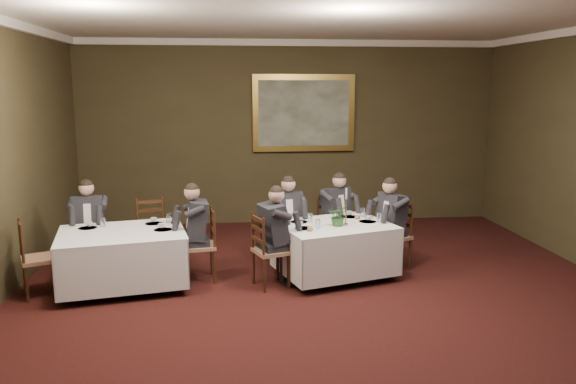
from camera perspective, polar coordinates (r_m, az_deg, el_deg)
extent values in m
plane|color=black|center=(6.47, 5.09, -13.46)|extent=(10.00, 10.00, 0.00)
cube|color=#36301B|center=(10.89, 0.16, 6.01)|extent=(8.00, 0.10, 3.50)
cube|color=white|center=(10.83, 0.19, 14.93)|extent=(8.00, 0.10, 0.12)
cube|color=black|center=(7.82, 4.77, -3.51)|extent=(1.69, 1.45, 0.04)
cube|color=white|center=(7.81, 4.77, -3.33)|extent=(1.77, 1.52, 0.02)
cube|color=white|center=(7.90, 4.74, -5.66)|extent=(1.79, 1.55, 0.65)
cube|color=black|center=(7.71, -16.55, -4.13)|extent=(1.74, 1.43, 0.04)
cube|color=white|center=(7.70, -16.56, -3.95)|extent=(1.81, 1.50, 0.02)
cube|color=white|center=(7.79, -16.43, -6.30)|extent=(1.83, 1.52, 0.65)
cube|color=#8E6548|center=(8.38, -0.14, -4.22)|extent=(0.52, 0.50, 0.05)
cube|color=black|center=(8.50, -0.53, -2.31)|extent=(0.38, 0.11, 0.54)
cube|color=black|center=(8.30, -0.14, -1.71)|extent=(0.47, 0.39, 0.55)
sphere|color=tan|center=(8.22, -0.14, 0.87)|extent=(0.25, 0.25, 0.21)
cube|color=#8E6548|center=(8.72, 4.80, -3.67)|extent=(0.59, 0.58, 0.05)
cube|color=black|center=(8.80, 4.02, -1.88)|extent=(0.35, 0.21, 0.54)
cube|color=black|center=(8.63, 4.84, -1.26)|extent=(0.52, 0.48, 0.55)
sphere|color=tan|center=(8.56, 4.88, 1.23)|extent=(0.29, 0.29, 0.21)
cube|color=#8E6548|center=(7.51, -1.72, -6.02)|extent=(0.54, 0.56, 0.05)
cube|color=black|center=(7.37, -3.08, -4.38)|extent=(0.16, 0.37, 0.54)
cube|color=black|center=(7.41, -1.74, -3.24)|extent=(0.43, 0.50, 0.55)
sphere|color=tan|center=(7.32, -1.76, -0.36)|extent=(0.27, 0.27, 0.21)
cube|color=#8E6548|center=(8.34, 10.54, -4.48)|extent=(0.57, 0.58, 0.05)
cube|color=black|center=(8.41, 11.57, -2.67)|extent=(0.19, 0.36, 0.54)
cube|color=black|center=(8.26, 10.63, -1.96)|extent=(0.46, 0.51, 0.55)
sphere|color=tan|center=(8.18, 10.72, 0.63)|extent=(0.28, 0.28, 0.21)
cube|color=#8E6548|center=(8.58, -19.42, -4.50)|extent=(0.48, 0.46, 0.05)
cube|color=black|center=(8.70, -19.36, -2.62)|extent=(0.38, 0.07, 0.54)
cube|color=black|center=(8.49, -19.58, -2.05)|extent=(0.45, 0.35, 0.55)
sphere|color=tan|center=(8.42, -19.74, 0.47)|extent=(0.23, 0.23, 0.21)
cube|color=#8E6548|center=(8.57, -13.60, -4.19)|extent=(0.53, 0.52, 0.05)
cube|color=black|center=(8.70, -13.84, -2.32)|extent=(0.37, 0.13, 0.54)
cube|color=#8E6548|center=(7.83, -8.98, -5.43)|extent=(0.47, 0.49, 0.05)
cube|color=black|center=(7.78, -7.64, -3.63)|extent=(0.08, 0.38, 0.54)
cube|color=black|center=(7.74, -9.06, -2.76)|extent=(0.36, 0.46, 0.55)
sphere|color=tan|center=(7.66, -9.14, 0.00)|extent=(0.23, 0.23, 0.21)
cube|color=#8E6548|center=(7.84, -23.93, -6.23)|extent=(0.55, 0.57, 0.05)
cube|color=black|center=(7.77, -25.46, -4.63)|extent=(0.17, 0.36, 0.54)
imported|color=#2D5926|center=(7.68, 5.16, -2.33)|extent=(0.33, 0.31, 0.31)
cylinder|color=#A98133|center=(7.81, 5.89, -3.19)|extent=(0.08, 0.08, 0.02)
cylinder|color=#A98133|center=(7.77, 5.92, -1.87)|extent=(0.02, 0.02, 0.35)
cylinder|color=white|center=(7.72, 5.95, -0.05)|extent=(0.02, 0.02, 0.15)
cylinder|color=white|center=(7.91, 1.11, -2.98)|extent=(0.25, 0.25, 0.01)
cylinder|color=white|center=(8.05, 0.98, -2.58)|extent=(0.08, 0.08, 0.05)
cylinder|color=white|center=(7.92, 2.33, -2.51)|extent=(0.06, 0.06, 0.14)
cylinder|color=white|center=(8.04, -19.69, -3.40)|extent=(0.25, 0.25, 0.01)
cylinder|color=white|center=(8.18, -19.46, -2.99)|extent=(0.08, 0.08, 0.05)
cylinder|color=white|center=(7.99, -18.53, -2.96)|extent=(0.06, 0.06, 0.14)
cube|color=gold|center=(10.84, 1.61, 8.02)|extent=(1.96, 0.08, 1.46)
cube|color=#434B32|center=(10.79, 1.64, 8.00)|extent=(1.74, 0.01, 1.24)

